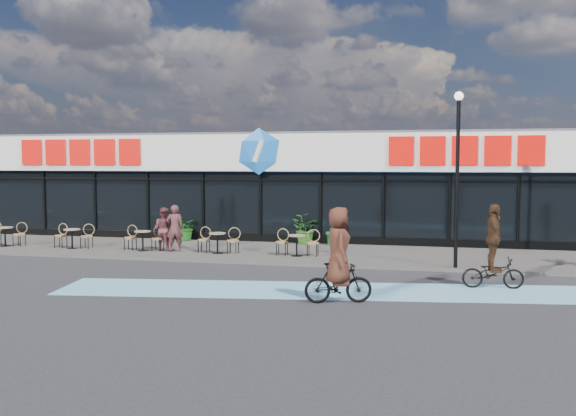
{
  "coord_description": "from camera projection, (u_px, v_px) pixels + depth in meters",
  "views": [
    {
      "loc": [
        6.53,
        -17.12,
        3.38
      ],
      "look_at": [
        1.92,
        3.5,
        1.78
      ],
      "focal_mm": 38.0,
      "sensor_mm": 36.0,
      "label": 1
    }
  ],
  "objects": [
    {
      "name": "bistro_set_2",
      "position": [
        73.0,
        236.0,
        23.2
      ],
      "size": [
        1.54,
        0.62,
        0.9
      ],
      "color": "tan",
      "rests_on": "sidewalk"
    },
    {
      "name": "bike_lane",
      "position": [
        324.0,
        290.0,
        16.0
      ],
      "size": [
        14.17,
        4.13,
        0.01
      ],
      "primitive_type": "cube",
      "rotation": [
        0.0,
        0.0,
        0.14
      ],
      "color": "#71B6D5",
      "rests_on": "ground"
    },
    {
      "name": "patron_left",
      "position": [
        175.0,
        228.0,
        22.27
      ],
      "size": [
        0.74,
        0.63,
        1.72
      ],
      "primitive_type": "imported",
      "rotation": [
        0.0,
        0.0,
        3.57
      ],
      "color": "#562C2E",
      "rests_on": "sidewalk"
    },
    {
      "name": "potted_plant_left",
      "position": [
        186.0,
        227.0,
        25.4
      ],
      "size": [
        1.27,
        1.31,
        1.11
      ],
      "primitive_type": "imported",
      "rotation": [
        0.0,
        0.0,
        5.29
      ],
      "color": "#1F601B",
      "rests_on": "sidewalk"
    },
    {
      "name": "cyclist_b",
      "position": [
        493.0,
        254.0,
        16.2
      ],
      "size": [
        1.64,
        1.1,
        2.28
      ],
      "color": "black",
      "rests_on": "ground"
    },
    {
      "name": "bistro_set_1",
      "position": [
        7.0,
        234.0,
        23.83
      ],
      "size": [
        1.54,
        0.62,
        0.9
      ],
      "color": "tan",
      "rests_on": "sidewalk"
    },
    {
      "name": "potted_plant_mid",
      "position": [
        334.0,
        230.0,
        24.07
      ],
      "size": [
        0.84,
        0.83,
        1.19
      ],
      "primitive_type": "imported",
      "rotation": [
        0.0,
        0.0,
        0.74
      ],
      "color": "#1D6729",
      "rests_on": "sidewalk"
    },
    {
      "name": "sidewalk",
      "position": [
        244.0,
        251.0,
        22.71
      ],
      "size": [
        44.0,
        5.0,
        0.1
      ],
      "primitive_type": "cube",
      "color": "#534F4A",
      "rests_on": "ground"
    },
    {
      "name": "patron_right",
      "position": [
        164.0,
        229.0,
        22.5
      ],
      "size": [
        0.85,
        0.7,
        1.61
      ],
      "primitive_type": "imported",
      "rotation": [
        0.0,
        0.0,
        3.02
      ],
      "color": "brown",
      "rests_on": "sidewalk"
    },
    {
      "name": "building",
      "position": [
        278.0,
        185.0,
        27.82
      ],
      "size": [
        30.6,
        6.57,
        4.75
      ],
      "color": "black",
      "rests_on": "ground"
    },
    {
      "name": "bistro_set_5",
      "position": [
        297.0,
        243.0,
        21.3
      ],
      "size": [
        1.54,
        0.62,
        0.9
      ],
      "color": "tan",
      "rests_on": "sidewalk"
    },
    {
      "name": "ground",
      "position": [
        201.0,
        274.0,
        18.33
      ],
      "size": [
        120.0,
        120.0,
        0.0
      ],
      "primitive_type": "plane",
      "color": "#28282B",
      "rests_on": "ground"
    },
    {
      "name": "cyclist_a",
      "position": [
        338.0,
        262.0,
        14.51
      ],
      "size": [
        1.69,
        1.05,
        2.32
      ],
      "color": "black",
      "rests_on": "ground"
    },
    {
      "name": "bistro_set_3",
      "position": [
        144.0,
        238.0,
        22.56
      ],
      "size": [
        1.54,
        0.62,
        0.9
      ],
      "color": "tan",
      "rests_on": "sidewalk"
    },
    {
      "name": "bistro_set_4",
      "position": [
        218.0,
        240.0,
        21.93
      ],
      "size": [
        1.54,
        0.62,
        0.9
      ],
      "color": "tan",
      "rests_on": "sidewalk"
    },
    {
      "name": "potted_plant_right",
      "position": [
        304.0,
        229.0,
        24.39
      ],
      "size": [
        1.22,
        1.1,
        1.22
      ],
      "primitive_type": "imported",
      "rotation": [
        0.0,
        0.0,
        3.0
      ],
      "color": "#2A611B",
      "rests_on": "sidewalk"
    },
    {
      "name": "lamp_post",
      "position": [
        457.0,
        164.0,
        18.68
      ],
      "size": [
        0.28,
        0.28,
        5.42
      ],
      "color": "black",
      "rests_on": "sidewalk"
    }
  ]
}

